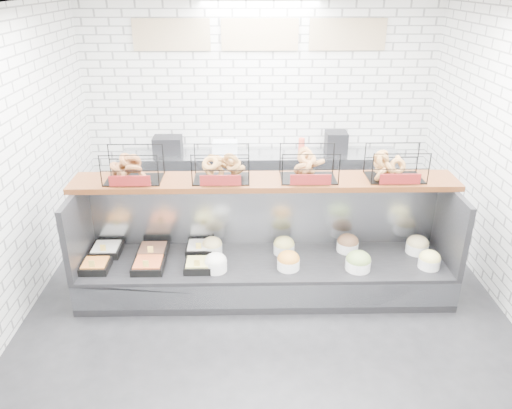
{
  "coord_description": "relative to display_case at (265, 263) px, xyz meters",
  "views": [
    {
      "loc": [
        -0.19,
        -4.4,
        3.21
      ],
      "look_at": [
        -0.1,
        0.45,
        1.0
      ],
      "focal_mm": 35.0,
      "sensor_mm": 36.0,
      "label": 1
    }
  ],
  "objects": [
    {
      "name": "bagel_shelf",
      "position": [
        0.0,
        0.18,
        1.05
      ],
      "size": [
        4.1,
        0.5,
        0.4
      ],
      "color": "#46210F",
      "rests_on": "display_case"
    },
    {
      "name": "ground",
      "position": [
        0.0,
        -0.34,
        -0.33
      ],
      "size": [
        5.5,
        5.5,
        0.0
      ],
      "primitive_type": "plane",
      "color": "black",
      "rests_on": "ground"
    },
    {
      "name": "display_case",
      "position": [
        0.0,
        0.0,
        0.0
      ],
      "size": [
        4.0,
        0.9,
        1.2
      ],
      "color": "black",
      "rests_on": "ground"
    },
    {
      "name": "room_shell",
      "position": [
        0.0,
        0.26,
        1.73
      ],
      "size": [
        5.02,
        5.51,
        3.01
      ],
      "color": "silver",
      "rests_on": "ground"
    },
    {
      "name": "prep_counter",
      "position": [
        -0.01,
        2.09,
        0.14
      ],
      "size": [
        4.0,
        0.6,
        1.2
      ],
      "color": "#93969B",
      "rests_on": "ground"
    }
  ]
}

